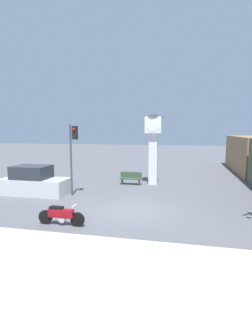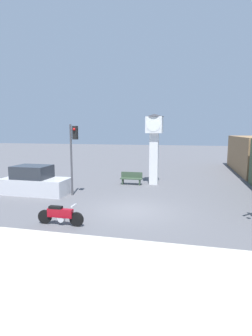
% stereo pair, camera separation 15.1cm
% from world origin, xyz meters
% --- Properties ---
extents(ground_plane, '(120.00, 120.00, 0.00)m').
position_xyz_m(ground_plane, '(0.00, 0.00, 0.00)').
color(ground_plane, '#56565B').
extents(sidewalk_strip, '(36.00, 6.00, 0.10)m').
position_xyz_m(sidewalk_strip, '(0.00, -6.64, 0.05)').
color(sidewalk_strip, '#BCB7A8').
rests_on(sidewalk_strip, ground_plane).
extents(motorcycle, '(2.07, 0.45, 0.91)m').
position_xyz_m(motorcycle, '(-2.56, -2.64, 0.44)').
color(motorcycle, black).
rests_on(motorcycle, ground_plane).
extents(clock_tower, '(1.41, 1.41, 5.16)m').
position_xyz_m(clock_tower, '(0.20, 6.81, 3.42)').
color(clock_tower, white).
rests_on(clock_tower, ground_plane).
extents(traffic_light, '(0.50, 0.35, 4.34)m').
position_xyz_m(traffic_light, '(-4.14, 2.29, 2.98)').
color(traffic_light, '#47474C').
rests_on(traffic_light, ground_plane).
extents(bench, '(1.60, 0.44, 0.92)m').
position_xyz_m(bench, '(-1.38, 6.28, 0.49)').
color(bench, '#384C38').
rests_on(bench, ground_plane).
extents(parked_car, '(4.22, 1.84, 1.80)m').
position_xyz_m(parked_car, '(-6.72, 2.07, 0.75)').
color(parked_car, silver).
rests_on(parked_car, ground_plane).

